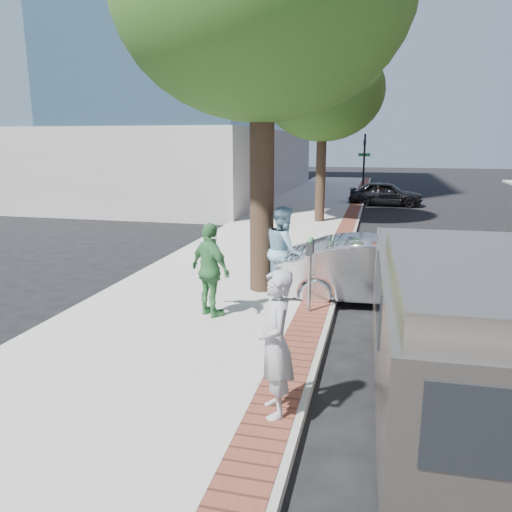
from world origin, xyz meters
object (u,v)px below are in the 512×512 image
(sedan_silver, at_px, (378,271))
(bg_car, at_px, (386,194))
(person_gray, at_px, (276,344))
(person_officer, at_px, (283,250))
(parking_meter, at_px, (310,259))
(person_green, at_px, (211,270))
(van, at_px, (467,325))

(sedan_silver, height_order, bg_car, sedan_silver)
(person_gray, xyz_separation_m, person_officer, (-0.83, 4.86, 0.05))
(person_officer, bearing_deg, parking_meter, -165.82)
(person_officer, bearing_deg, sedan_silver, -100.24)
(person_gray, bearing_deg, bg_car, 156.70)
(person_officer, xyz_separation_m, person_green, (-1.05, -1.73, -0.06))
(person_officer, distance_m, sedan_silver, 2.05)
(sedan_silver, bearing_deg, parking_meter, 133.92)
(bg_car, xyz_separation_m, van, (0.80, -21.23, 0.50))
(parking_meter, height_order, person_officer, person_officer)
(person_gray, bearing_deg, person_green, -168.61)
(sedan_silver, xyz_separation_m, van, (1.09, -4.25, 0.45))
(person_green, distance_m, bg_car, 19.31)
(person_gray, height_order, bg_car, person_gray)
(parking_meter, bearing_deg, sedan_silver, 47.93)
(parking_meter, height_order, person_gray, person_gray)
(person_gray, height_order, person_green, person_gray)
(van, bearing_deg, person_gray, -159.08)
(person_gray, distance_m, person_officer, 4.93)
(person_officer, height_order, person_green, person_officer)
(sedan_silver, distance_m, bg_car, 16.98)
(person_officer, xyz_separation_m, bg_car, (2.27, 17.29, -0.45))
(person_green, bearing_deg, person_gray, 154.97)
(sedan_silver, distance_m, van, 4.41)
(person_gray, distance_m, person_green, 3.65)
(parking_meter, distance_m, person_officer, 1.31)
(person_green, height_order, bg_car, person_green)
(van, bearing_deg, sedan_silver, 103.02)
(person_gray, relative_size, bg_car, 0.47)
(sedan_silver, bearing_deg, person_officer, 94.85)
(person_green, distance_m, sedan_silver, 3.67)
(sedan_silver, height_order, van, van)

